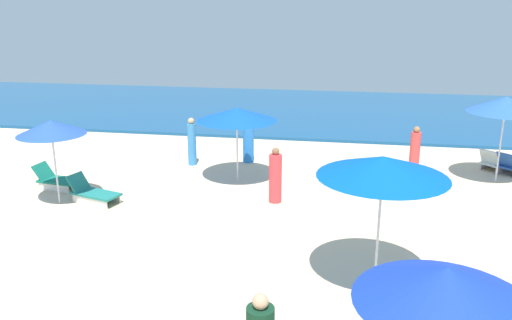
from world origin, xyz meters
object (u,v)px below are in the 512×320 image
beachgoer_5 (248,141)px  lounge_chair_4_1 (56,179)px  umbrella_2 (383,167)px  beachgoer_3 (275,177)px  umbrella_1 (446,285)px  umbrella_3 (237,114)px  beachgoer_0 (415,150)px  umbrella_0 (506,105)px  lounge_chair_4_0 (93,193)px  beachgoer_4 (192,143)px  umbrella_4 (51,128)px  lounge_chair_0_0 (496,162)px

beachgoer_5 → lounge_chair_4_1: bearing=-135.6°
umbrella_2 → beachgoer_3: size_ratio=1.70×
umbrella_1 → beachgoer_3: 9.11m
umbrella_3 → beachgoer_0: 6.16m
umbrella_3 → umbrella_0: bearing=9.5°
lounge_chair_4_0 → beachgoer_4: size_ratio=0.98×
umbrella_3 → umbrella_4: umbrella_4 is taller
umbrella_1 → umbrella_2: (-0.43, 4.22, 0.00)m
umbrella_0 → umbrella_3: 8.09m
lounge_chair_4_1 → umbrella_0: bearing=-70.5°
umbrella_2 → beachgoer_0: 8.32m
umbrella_0 → lounge_chair_4_1: umbrella_0 is taller
umbrella_0 → umbrella_4: size_ratio=1.13×
umbrella_3 → beachgoer_0: bearing=21.3°
umbrella_1 → lounge_chair_4_0: size_ratio=1.67×
umbrella_0 → beachgoer_4: (-9.86, 0.08, -1.65)m
umbrella_2 → beachgoer_4: 9.44m
beachgoer_3 → lounge_chair_4_1: bearing=6.6°
umbrella_3 → beachgoer_3: size_ratio=1.55×
umbrella_3 → lounge_chair_4_1: 5.79m
umbrella_2 → lounge_chair_4_1: size_ratio=1.97×
lounge_chair_4_0 → umbrella_2: bearing=-96.7°
beachgoer_3 → beachgoer_5: 3.94m
lounge_chair_0_0 → umbrella_0: bearing=120.5°
umbrella_0 → beachgoer_5: bearing=174.7°
lounge_chair_0_0 → beachgoer_3: 8.14m
lounge_chair_4_1 → beachgoer_4: bearing=-41.1°
umbrella_0 → lounge_chair_4_0: 12.39m
umbrella_0 → beachgoer_4: size_ratio=1.63×
umbrella_1 → umbrella_2: 4.24m
lounge_chair_0_0 → lounge_chair_4_0: bearing=67.8°
lounge_chair_4_0 → beachgoer_3: 5.13m
lounge_chair_4_1 → umbrella_4: bearing=-140.0°
lounge_chair_4_0 → umbrella_4: bearing=124.6°
beachgoer_3 → beachgoer_4: (-3.30, 3.01, 0.06)m
beachgoer_0 → beachgoer_3: beachgoer_3 is taller
beachgoer_0 → lounge_chair_4_0: bearing=68.9°
lounge_chair_4_0 → beachgoer_5: size_ratio=1.00×
lounge_chair_0_0 → beachgoer_4: (-10.20, -1.29, 0.54)m
umbrella_4 → lounge_chair_4_0: (0.88, 0.28, -1.90)m
umbrella_3 → beachgoer_4: (-1.88, 1.42, -1.34)m
lounge_chair_4_1 → beachgoer_3: bearing=-82.9°
lounge_chair_0_0 → umbrella_1: (-3.90, -12.71, 2.22)m
umbrella_1 → beachgoer_4: 13.15m
umbrella_3 → beachgoer_4: 2.72m
lounge_chair_0_0 → umbrella_1: size_ratio=0.53×
lounge_chair_0_0 → beachgoer_3: (-6.90, -4.30, 0.48)m
beachgoer_0 → beachgoer_4: 7.50m
lounge_chair_4_1 → umbrella_1: bearing=-124.0°
umbrella_4 → beachgoer_5: bearing=47.2°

